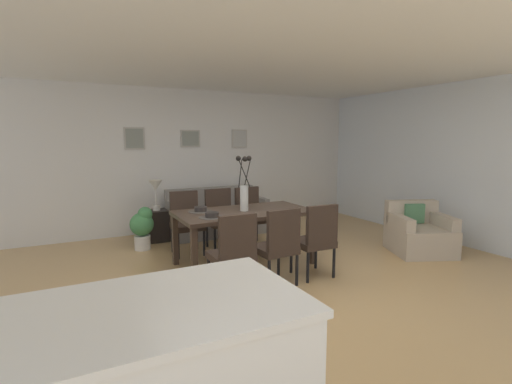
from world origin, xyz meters
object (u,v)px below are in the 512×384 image
(bowl_near_right, at_px, (201,209))
(dining_chair_mid_right, at_px, (250,213))
(dining_chair_near_left, at_px, (234,250))
(table_lamp, at_px, (156,188))
(centerpiece_vase, at_px, (244,190))
(potted_plant, at_px, (142,226))
(framed_picture_center, at_px, (190,139))
(dining_chair_far_right, at_px, (221,216))
(dining_table, at_px, (244,216))
(side_table, at_px, (157,226))
(framed_picture_right, at_px, (239,139))
(sofa, at_px, (217,217))
(dining_chair_far_left, at_px, (278,243))
(armchair, at_px, (419,234))
(dining_chair_mid_left, at_px, (316,237))
(dining_chair_near_right, at_px, (186,219))
(framed_picture_left, at_px, (134,138))
(bowl_near_left, at_px, (212,214))

(bowl_near_right, bearing_deg, dining_chair_mid_right, 31.61)
(dining_chair_near_left, relative_size, table_lamp, 1.80)
(centerpiece_vase, relative_size, potted_plant, 1.10)
(dining_chair_mid_right, relative_size, framed_picture_center, 2.51)
(dining_chair_far_right, bearing_deg, potted_plant, 158.41)
(dining_table, distance_m, side_table, 1.96)
(framed_picture_right, bearing_deg, framed_picture_center, -180.00)
(side_table, bearing_deg, sofa, 3.73)
(dining_table, bearing_deg, dining_chair_far_left, -89.14)
(framed_picture_center, bearing_deg, sofa, -57.57)
(potted_plant, bearing_deg, armchair, -29.15)
(armchair, distance_m, potted_plant, 4.20)
(centerpiece_vase, bearing_deg, dining_chair_mid_left, -56.56)
(armchair, height_order, framed_picture_center, framed_picture_center)
(dining_chair_near_right, distance_m, side_table, 0.94)
(dining_chair_near_left, bearing_deg, centerpiece_vase, 58.23)
(dining_chair_near_left, xyz_separation_m, centerpiece_vase, (0.56, 0.90, 0.51))
(framed_picture_center, bearing_deg, dining_chair_near_left, -99.84)
(dining_chair_near_right, relative_size, bowl_near_right, 5.41)
(dining_chair_near_right, bearing_deg, bowl_near_right, -89.64)
(framed_picture_left, bearing_deg, dining_chair_mid_left, -63.64)
(dining_chair_mid_right, height_order, centerpiece_vase, centerpiece_vase)
(dining_chair_near_right, distance_m, dining_chair_mid_left, 2.05)
(side_table, height_order, framed_picture_left, framed_picture_left)
(dining_chair_far_left, bearing_deg, bowl_near_left, 130.00)
(dining_chair_mid_left, distance_m, centerpiece_vase, 1.15)
(bowl_near_left, xyz_separation_m, sofa, (0.85, 2.03, -0.50))
(dining_chair_far_right, bearing_deg, dining_chair_far_left, -90.09)
(sofa, height_order, framed_picture_left, framed_picture_left)
(potted_plant, bearing_deg, bowl_near_right, -63.48)
(dining_chair_far_left, bearing_deg, bowl_near_right, 117.01)
(dining_chair_far_right, bearing_deg, side_table, 133.25)
(dining_chair_near_right, xyz_separation_m, framed_picture_left, (-0.45, 1.43, 1.20))
(armchair, bearing_deg, framed_picture_left, 139.81)
(armchair, bearing_deg, table_lamp, 143.77)
(dining_chair_far_right, height_order, centerpiece_vase, centerpiece_vase)
(dining_chair_near_right, bearing_deg, framed_picture_center, 69.16)
(dining_chair_near_left, height_order, bowl_near_left, dining_chair_near_left)
(dining_chair_mid_right, bearing_deg, dining_chair_near_right, 179.61)
(framed_picture_center, bearing_deg, bowl_near_left, -102.11)
(table_lamp, distance_m, armchair, 4.21)
(dining_chair_far_right, xyz_separation_m, bowl_near_left, (-0.56, -1.11, 0.27))
(dining_chair_far_right, relative_size, table_lamp, 1.80)
(dining_table, relative_size, framed_picture_right, 5.09)
(dining_chair_far_right, xyz_separation_m, centerpiece_vase, (-0.01, -0.89, 0.51))
(dining_chair_far_left, height_order, side_table, dining_chair_far_left)
(armchair, bearing_deg, side_table, 143.77)
(dining_chair_mid_left, relative_size, framed_picture_right, 2.60)
(bowl_near_left, relative_size, framed_picture_right, 0.48)
(framed_picture_center, bearing_deg, dining_chair_far_left, -89.76)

